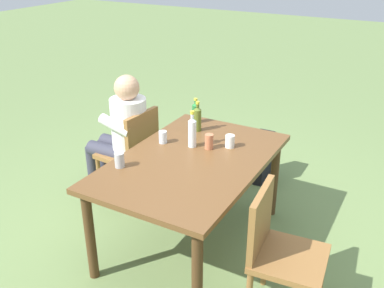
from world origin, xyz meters
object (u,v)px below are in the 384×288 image
object	(u,v)px
bottle_olive	(198,118)
bottle_green	(196,112)
chair_far_right	(277,247)
person_in_white_shirt	(123,130)
cup_steel	(119,160)
bottle_clear	(192,131)
chair_near_left	(133,150)
cup_glass	(163,137)
dining_table	(192,169)
backpack_by_near_side	(260,158)
cup_white	(230,141)
cup_terracotta	(209,142)

from	to	relation	value
bottle_olive	bottle_green	bearing A→B (deg)	-146.47
chair_far_right	person_in_white_shirt	world-z (taller)	person_in_white_shirt
cup_steel	bottle_clear	bearing A→B (deg)	152.51
bottle_green	bottle_olive	distance (m)	0.18
person_in_white_shirt	bottle_clear	world-z (taller)	person_in_white_shirt
chair_near_left	cup_glass	world-z (taller)	chair_near_left
cup_glass	cup_steel	size ratio (longest dim) A/B	0.91
chair_near_left	bottle_green	bearing A→B (deg)	121.46
dining_table	person_in_white_shirt	size ratio (longest dim) A/B	1.31
chair_near_left	person_in_white_shirt	world-z (taller)	person_in_white_shirt
bottle_green	backpack_by_near_side	size ratio (longest dim) A/B	0.47
backpack_by_near_side	bottle_green	bearing A→B (deg)	-33.94
bottle_olive	cup_white	distance (m)	0.42
cup_steel	cup_terracotta	bearing A→B (deg)	144.17
chair_far_right	cup_glass	distance (m)	1.28
chair_far_right	dining_table	bearing A→B (deg)	-113.95
chair_far_right	cup_white	bearing A→B (deg)	-136.38
chair_far_right	cup_white	world-z (taller)	chair_far_right
cup_white	backpack_by_near_side	xyz separation A→B (m)	(-0.92, -0.07, -0.57)
person_in_white_shirt	bottle_olive	world-z (taller)	person_in_white_shirt
chair_far_right	cup_white	size ratio (longest dim) A/B	8.70
person_in_white_shirt	backpack_by_near_side	distance (m)	1.41
cup_steel	cup_terracotta	size ratio (longest dim) A/B	0.91
cup_terracotta	bottle_clear	bearing A→B (deg)	-77.52
dining_table	cup_glass	distance (m)	0.39
cup_terracotta	cup_steel	bearing A→B (deg)	-35.83
bottle_clear	chair_far_right	bearing A→B (deg)	58.96
dining_table	cup_glass	bearing A→B (deg)	-111.73
dining_table	chair_near_left	bearing A→B (deg)	-113.13
bottle_green	cup_terracotta	size ratio (longest dim) A/B	1.90
bottle_olive	backpack_by_near_side	world-z (taller)	bottle_olive
bottle_green	cup_glass	bearing A→B (deg)	-2.39
chair_near_left	backpack_by_near_side	xyz separation A→B (m)	(-0.90, 0.89, -0.26)
chair_far_right	cup_white	xyz separation A→B (m)	(-0.67, -0.64, 0.31)
bottle_green	cup_glass	xyz separation A→B (m)	(0.50, -0.02, -0.05)
dining_table	bottle_green	xyz separation A→B (m)	(-0.64, -0.32, 0.18)
bottle_green	backpack_by_near_side	bearing A→B (deg)	146.06
cup_glass	cup_steel	distance (m)	0.50
person_in_white_shirt	cup_terracotta	world-z (taller)	person_in_white_shirt
cup_steel	cup_terracotta	distance (m)	0.71
dining_table	backpack_by_near_side	bearing A→B (deg)	175.97
chair_far_right	cup_terracotta	size ratio (longest dim) A/B	7.35
cup_glass	backpack_by_near_side	xyz separation A→B (m)	(-1.11, 0.43, -0.57)
chair_near_left	chair_far_right	size ratio (longest dim) A/B	1.00
bottle_green	chair_near_left	bearing A→B (deg)	-58.54
chair_far_right	cup_glass	bearing A→B (deg)	-113.29
chair_far_right	backpack_by_near_side	world-z (taller)	chair_far_right
cup_glass	backpack_by_near_side	bearing A→B (deg)	158.90
cup_glass	bottle_clear	bearing A→B (deg)	102.53
chair_near_left	bottle_clear	bearing A→B (deg)	77.54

